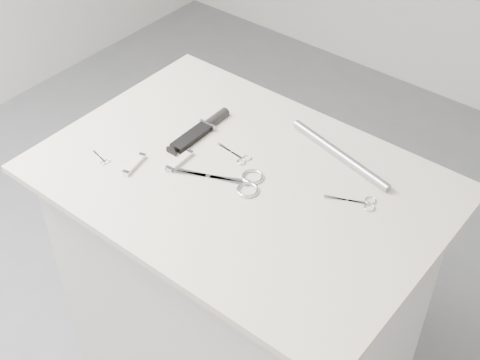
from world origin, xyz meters
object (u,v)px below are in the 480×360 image
Objects in this scene: pocket_knife_b at (134,164)px; metal_rail at (340,154)px; sheathed_knife at (203,129)px; embroidery_scissors_b at (238,156)px; tiny_scissors at (102,159)px; large_shears at (235,181)px; pocket_knife_a at (180,161)px; embroidery_scissors_a at (360,202)px; plinth at (241,297)px.

pocket_knife_b is 0.27× the size of metal_rail.
sheathed_knife is 0.22m from pocket_knife_b.
embroidery_scissors_b is 1.20× the size of pocket_knife_b.
embroidery_scissors_b is 0.26m from metal_rail.
sheathed_knife is (-0.14, 0.03, 0.01)m from embroidery_scissors_b.
tiny_scissors is 0.76× the size of pocket_knife_b.
large_shears is 0.16m from pocket_knife_a.
embroidery_scissors_b is 0.14m from sheathed_knife.
metal_rail reaches higher than embroidery_scissors_b.
embroidery_scissors_a is 0.58× the size of sheathed_knife.
sheathed_knife reaches higher than tiny_scissors.
metal_rail is (0.47, 0.39, 0.01)m from tiny_scissors.
metal_rail is at bearing 34.25° from large_shears.
large_shears is 0.35m from tiny_scissors.
pocket_knife_a is (0.04, -0.14, -0.00)m from sheathed_knife.
metal_rail is (0.15, 0.24, 0.01)m from large_shears.
embroidery_scissors_a is at bearing 0.67° from large_shears.
metal_rail reaches higher than pocket_knife_a.
embroidery_scissors_a is 1.30× the size of pocket_knife_a.
pocket_knife_b is 0.52m from metal_rail.
metal_rail reaches higher than tiny_scissors.
tiny_scissors is 0.72× the size of pocket_knife_a.
embroidery_scissors_b is 1.14× the size of pocket_knife_a.
pocket_knife_a and pocket_knife_b have the same top height.
embroidery_scissors_a is at bearing 20.37° from plinth.
embroidery_scissors_b is (-0.06, 0.06, 0.47)m from plinth.
pocket_knife_a reaches higher than embroidery_scissors_a.
embroidery_scissors_a is 0.36× the size of metal_rail.
pocket_knife_b is (-0.24, -0.14, 0.48)m from plinth.
plinth is at bearing -113.25° from sheathed_knife.
plinth is 4.29× the size of sheathed_knife.
plinth is 0.47m from large_shears.
pocket_knife_b reaches higher than plinth.
tiny_scissors is at bearing -179.06° from large_shears.
metal_rail reaches higher than large_shears.
sheathed_knife is (-0.48, -0.02, 0.01)m from embroidery_scissors_a.
pocket_knife_a is at bearing 167.40° from large_shears.
embroidery_scissors_b is at bearing 135.67° from plinth.
sheathed_knife is (-0.20, 0.11, 0.00)m from large_shears.
plinth is 3.75× the size of large_shears.
pocket_knife_b is at bearing -179.72° from embroidery_scissors_a.
tiny_scissors is 0.32× the size of sheathed_knife.
embroidery_scissors_b and tiny_scissors have the same top height.
embroidery_scissors_b is 0.26m from pocket_knife_b.
plinth is at bearing 62.55° from large_shears.
embroidery_scissors_a is at bearing -88.36° from sheathed_knife.
metal_rail is (0.30, 0.27, 0.01)m from pocket_knife_a.
embroidery_scissors_a is (0.28, 0.13, -0.00)m from large_shears.
pocket_knife_a reaches higher than tiny_scissors.
large_shears is at bearing 179.79° from embroidery_scissors_a.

